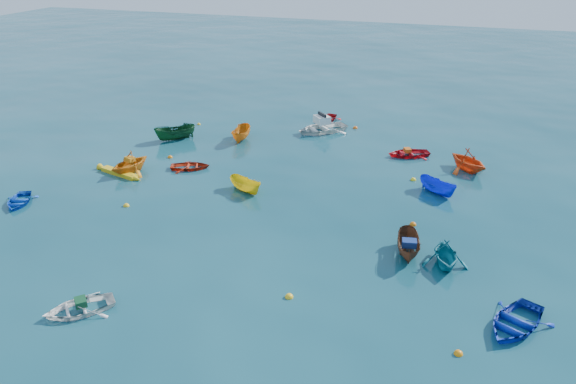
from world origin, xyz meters
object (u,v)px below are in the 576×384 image
(dinghy_white_near, at_px, (80,311))
(kayak_yellow, at_px, (120,175))
(dinghy_blue_sw, at_px, (19,203))
(motorboat_white, at_px, (322,132))
(dinghy_blue_se, at_px, (514,327))

(dinghy_white_near, height_order, kayak_yellow, dinghy_white_near)
(dinghy_blue_sw, bearing_deg, kayak_yellow, 35.84)
(dinghy_blue_sw, distance_m, motorboat_white, 22.91)
(dinghy_blue_se, height_order, motorboat_white, motorboat_white)
(dinghy_blue_sw, xyz_separation_m, kayak_yellow, (3.11, 5.67, 0.00))
(dinghy_blue_sw, bearing_deg, dinghy_white_near, -62.24)
(motorboat_white, bearing_deg, dinghy_blue_se, -10.92)
(dinghy_blue_sw, relative_size, dinghy_white_near, 0.89)
(dinghy_blue_sw, bearing_deg, dinghy_blue_se, -31.06)
(dinghy_blue_sw, height_order, kayak_yellow, dinghy_blue_sw)
(dinghy_blue_sw, bearing_deg, motorboat_white, 28.77)
(dinghy_blue_sw, distance_m, dinghy_white_near, 12.66)
(dinghy_white_near, distance_m, kayak_yellow, 15.01)
(dinghy_white_near, bearing_deg, dinghy_blue_sw, -172.52)
(dinghy_blue_sw, height_order, dinghy_white_near, dinghy_white_near)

